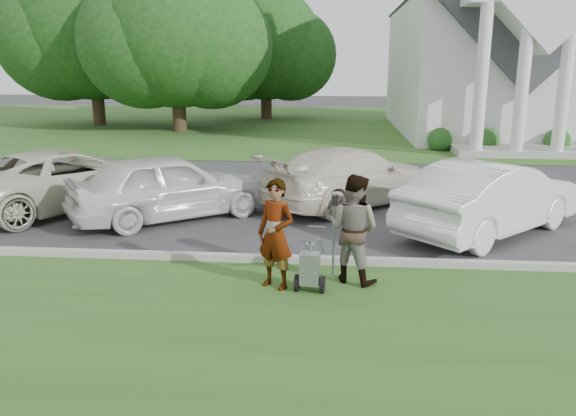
# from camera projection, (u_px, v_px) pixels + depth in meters

# --- Properties ---
(ground) EXTENTS (120.00, 120.00, 0.00)m
(ground) POSITION_uv_depth(u_px,v_px,m) (284.00, 273.00, 10.21)
(ground) COLOR #333335
(ground) RESTS_ON ground
(grass_strip) EXTENTS (80.00, 7.00, 0.01)m
(grass_strip) POSITION_uv_depth(u_px,v_px,m) (263.00, 356.00, 7.31)
(grass_strip) COLOR #29571E
(grass_strip) RESTS_ON ground
(church_lawn) EXTENTS (80.00, 30.00, 0.01)m
(church_lawn) POSITION_uv_depth(u_px,v_px,m) (322.00, 123.00, 36.27)
(church_lawn) COLOR #29571E
(church_lawn) RESTS_ON ground
(curb) EXTENTS (80.00, 0.18, 0.15)m
(curb) POSITION_uv_depth(u_px,v_px,m) (287.00, 259.00, 10.72)
(curb) COLOR #9E9E93
(curb) RESTS_ON ground
(church) EXTENTS (9.19, 19.00, 24.10)m
(church) POSITION_uv_depth(u_px,v_px,m) (489.00, 22.00, 30.31)
(church) COLOR white
(church) RESTS_ON ground
(tree_left) EXTENTS (10.63, 8.40, 9.71)m
(tree_left) POSITION_uv_depth(u_px,v_px,m) (175.00, 38.00, 30.82)
(tree_left) COLOR #332316
(tree_left) RESTS_ON ground
(tree_far) EXTENTS (11.64, 9.20, 10.73)m
(tree_far) POSITION_uv_depth(u_px,v_px,m) (92.00, 31.00, 34.07)
(tree_far) COLOR #332316
(tree_far) RESTS_ON ground
(tree_back) EXTENTS (9.61, 7.60, 8.89)m
(tree_back) POSITION_uv_depth(u_px,v_px,m) (266.00, 49.00, 38.31)
(tree_back) COLOR #332316
(tree_back) RESTS_ON ground
(striping_cart) EXTENTS (0.52, 1.01, 0.91)m
(striping_cart) POSITION_uv_depth(u_px,v_px,m) (310.00, 270.00, 9.29)
(striping_cart) COLOR black
(striping_cart) RESTS_ON ground
(person_left) EXTENTS (0.81, 0.71, 1.86)m
(person_left) POSITION_uv_depth(u_px,v_px,m) (276.00, 235.00, 9.34)
(person_left) COLOR #999999
(person_left) RESTS_ON ground
(person_right) EXTENTS (1.15, 1.07, 1.89)m
(person_right) POSITION_uv_depth(u_px,v_px,m) (354.00, 229.00, 9.61)
(person_right) COLOR #999999
(person_right) RESTS_ON ground
(parking_meter_near) EXTENTS (0.11, 0.10, 1.52)m
(parking_meter_near) POSITION_uv_depth(u_px,v_px,m) (334.00, 225.00, 9.84)
(parking_meter_near) COLOR gray
(parking_meter_near) RESTS_ON ground
(car_a) EXTENTS (5.33, 6.11, 1.56)m
(car_a) POSITION_uv_depth(u_px,v_px,m) (68.00, 178.00, 14.78)
(car_a) COLOR beige
(car_a) RESTS_ON ground
(car_b) EXTENTS (5.00, 4.40, 1.63)m
(car_b) POSITION_uv_depth(u_px,v_px,m) (169.00, 186.00, 13.66)
(car_b) COLOR silver
(car_b) RESTS_ON ground
(car_c) EXTENTS (5.36, 5.21, 1.54)m
(car_c) POSITION_uv_depth(u_px,v_px,m) (352.00, 176.00, 15.08)
(car_c) COLOR beige
(car_c) RESTS_ON ground
(car_d) EXTENTS (4.77, 4.71, 1.64)m
(car_d) POSITION_uv_depth(u_px,v_px,m) (490.00, 198.00, 12.47)
(car_d) COLOR white
(car_d) RESTS_ON ground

